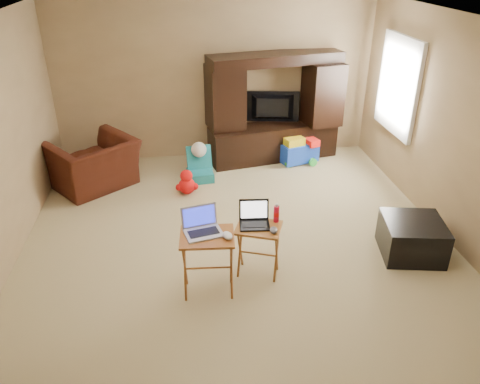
{
  "coord_description": "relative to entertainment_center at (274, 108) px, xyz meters",
  "views": [
    {
      "loc": [
        -0.58,
        -4.56,
        3.11
      ],
      "look_at": [
        0.0,
        -0.2,
        0.8
      ],
      "focal_mm": 35.0,
      "sensor_mm": 36.0,
      "label": 1
    }
  ],
  "objects": [
    {
      "name": "floor",
      "position": [
        -0.9,
        -2.46,
        -0.85
      ],
      "size": [
        5.5,
        5.5,
        0.0
      ],
      "primitive_type": "plane",
      "color": "beige",
      "rests_on": "ground"
    },
    {
      "name": "ceiling",
      "position": [
        -0.9,
        -2.46,
        1.65
      ],
      "size": [
        5.5,
        5.5,
        0.0
      ],
      "primitive_type": "plane",
      "rotation": [
        3.14,
        0.0,
        0.0
      ],
      "color": "silver",
      "rests_on": "ground"
    },
    {
      "name": "wall_back",
      "position": [
        -0.9,
        0.29,
        0.4
      ],
      "size": [
        5.0,
        0.0,
        5.0
      ],
      "primitive_type": "plane",
      "rotation": [
        1.57,
        0.0,
        0.0
      ],
      "color": "tan",
      "rests_on": "ground"
    },
    {
      "name": "wall_front",
      "position": [
        -0.9,
        -5.21,
        0.4
      ],
      "size": [
        5.0,
        0.0,
        5.0
      ],
      "primitive_type": "plane",
      "rotation": [
        -1.57,
        0.0,
        0.0
      ],
      "color": "tan",
      "rests_on": "ground"
    },
    {
      "name": "wall_right",
      "position": [
        1.6,
        -2.46,
        0.4
      ],
      "size": [
        0.0,
        5.5,
        5.5
      ],
      "primitive_type": "plane",
      "rotation": [
        1.57,
        0.0,
        -1.57
      ],
      "color": "tan",
      "rests_on": "ground"
    },
    {
      "name": "window_pane",
      "position": [
        1.58,
        -0.91,
        0.55
      ],
      "size": [
        0.0,
        1.2,
        1.2
      ],
      "primitive_type": "plane",
      "rotation": [
        1.57,
        0.0,
        -1.57
      ],
      "color": "white",
      "rests_on": "ground"
    },
    {
      "name": "window_frame",
      "position": [
        1.56,
        -0.91,
        0.55
      ],
      "size": [
        0.06,
        1.14,
        1.34
      ],
      "primitive_type": "cube",
      "color": "white",
      "rests_on": "ground"
    },
    {
      "name": "entertainment_center",
      "position": [
        0.0,
        0.0,
        0.0
      ],
      "size": [
        2.14,
        0.91,
        1.7
      ],
      "primitive_type": "cube",
      "rotation": [
        0.0,
        0.0,
        0.19
      ],
      "color": "black",
      "rests_on": "floor"
    },
    {
      "name": "television",
      "position": [
        0.0,
        0.12,
        -0.03
      ],
      "size": [
        0.87,
        0.26,
        0.5
      ],
      "primitive_type": "imported",
      "rotation": [
        0.0,
        0.0,
        2.97
      ],
      "color": "black",
      "rests_on": "entertainment_center"
    },
    {
      "name": "recliner",
      "position": [
        -2.75,
        -0.69,
        -0.5
      ],
      "size": [
        1.45,
        1.42,
        0.71
      ],
      "primitive_type": "imported",
      "rotation": [
        0.0,
        0.0,
        3.81
      ],
      "color": "#43170E",
      "rests_on": "floor"
    },
    {
      "name": "child_rocker",
      "position": [
        -1.24,
        -0.67,
        -0.6
      ],
      "size": [
        0.41,
        0.46,
        0.49
      ],
      "primitive_type": null,
      "rotation": [
        0.0,
        0.0,
        0.11
      ],
      "color": "#17717F",
      "rests_on": "floor"
    },
    {
      "name": "plush_toy",
      "position": [
        -1.45,
        -1.09,
        -0.67
      ],
      "size": [
        0.33,
        0.27,
        0.37
      ],
      "primitive_type": null,
      "color": "red",
      "rests_on": "floor"
    },
    {
      "name": "push_toy",
      "position": [
        0.38,
        -0.24,
        -0.62
      ],
      "size": [
        0.71,
        0.6,
        0.45
      ],
      "primitive_type": null,
      "rotation": [
        0.0,
        0.0,
        0.31
      ],
      "color": "#173FBC",
      "rests_on": "floor"
    },
    {
      "name": "ottoman",
      "position": [
        1.02,
        -2.9,
        -0.64
      ],
      "size": [
        0.76,
        0.76,
        0.42
      ],
      "primitive_type": "cube",
      "rotation": [
        0.0,
        0.0,
        -0.18
      ],
      "color": "black",
      "rests_on": "floor"
    },
    {
      "name": "tray_table_left",
      "position": [
        -1.3,
        -3.26,
        -0.51
      ],
      "size": [
        0.55,
        0.45,
        0.67
      ],
      "primitive_type": "cube",
      "rotation": [
        0.0,
        0.0,
        -0.07
      ],
      "color": "brown",
      "rests_on": "floor"
    },
    {
      "name": "tray_table_right",
      "position": [
        -0.76,
        -3.03,
        -0.56
      ],
      "size": [
        0.55,
        0.5,
        0.58
      ],
      "primitive_type": "cube",
      "rotation": [
        0.0,
        0.0,
        -0.36
      ],
      "color": "#986125",
      "rests_on": "floor"
    },
    {
      "name": "laptop_left",
      "position": [
        -1.33,
        -3.23,
        -0.06
      ],
      "size": [
        0.41,
        0.36,
        0.24
      ],
      "primitive_type": "cube",
      "rotation": [
        0.0,
        0.0,
        0.22
      ],
      "color": "#B0B0B5",
      "rests_on": "tray_table_left"
    },
    {
      "name": "laptop_right",
      "position": [
        -0.8,
        -3.01,
        -0.15
      ],
      "size": [
        0.33,
        0.28,
        0.24
      ],
      "primitive_type": "cube",
      "rotation": [
        0.0,
        0.0,
        -0.09
      ],
      "color": "black",
      "rests_on": "tray_table_right"
    },
    {
      "name": "mouse_left",
      "position": [
        -1.11,
        -3.33,
        -0.15
      ],
      "size": [
        0.12,
        0.16,
        0.06
      ],
      "primitive_type": "ellipsoid",
      "rotation": [
        0.0,
        0.0,
        0.27
      ],
      "color": "silver",
      "rests_on": "tray_table_left"
    },
    {
      "name": "mouse_right",
      "position": [
        -0.63,
        -3.15,
        -0.24
      ],
      "size": [
        0.1,
        0.13,
        0.05
      ],
      "primitive_type": "ellipsoid",
      "rotation": [
        0.0,
        0.0,
        -0.26
      ],
      "color": "#434348",
      "rests_on": "tray_table_right"
    },
    {
      "name": "water_bottle",
      "position": [
        -0.56,
        -2.95,
        -0.18
      ],
      "size": [
        0.06,
        0.06,
        0.18
      ],
      "primitive_type": "cylinder",
      "color": "red",
      "rests_on": "tray_table_right"
    }
  ]
}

